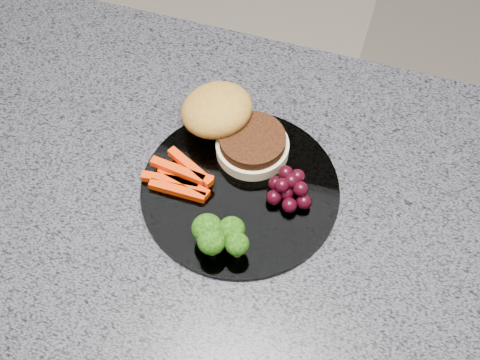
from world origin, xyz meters
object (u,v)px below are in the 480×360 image
(plate, at_px, (240,190))
(island_cabinet, at_px, (263,342))
(grape_bunch, at_px, (290,188))
(burger, at_px, (229,124))

(plate, bearing_deg, island_cabinet, -22.50)
(island_cabinet, distance_m, plate, 0.48)
(island_cabinet, xyz_separation_m, grape_bunch, (0.01, 0.03, 0.49))
(plate, height_order, grape_bunch, grape_bunch)
(plate, relative_size, burger, 1.41)
(island_cabinet, height_order, plate, plate)
(burger, height_order, grape_bunch, burger)
(plate, bearing_deg, grape_bunch, 9.24)
(plate, relative_size, grape_bunch, 4.22)
(burger, relative_size, grape_bunch, 3.00)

